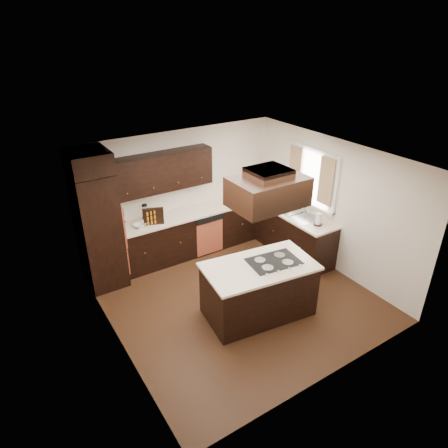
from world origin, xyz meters
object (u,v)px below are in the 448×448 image
Objects in this scene: oven_column at (99,231)px; island at (258,290)px; spice_rack at (154,216)px; range_hood at (268,192)px.

island is at bearing -50.60° from oven_column.
range_hood is at bearing -45.95° from spice_rack.
island is 1.60× the size of range_hood.
range_hood reaches higher than oven_column.
island is (1.82, -2.22, -0.62)m from oven_column.
oven_column is at bearing -157.09° from spice_rack.
spice_rack reaches higher than island.
range_hood is at bearing -50.26° from oven_column.
oven_column is 5.66× the size of spice_rack.
oven_column reaches higher than island.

